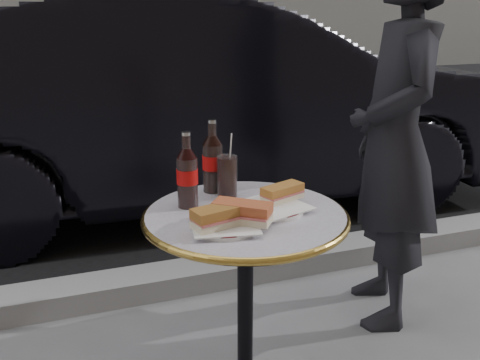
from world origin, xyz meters
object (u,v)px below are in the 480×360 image
object	(u,v)px
plate_right	(271,208)
bistro_table	(245,319)
cola_glass	(227,176)
cola_bottle_left	(187,170)
parked_car	(208,102)
cola_bottle_right	(213,156)
plate_left	(225,226)
pedestrian	(395,140)

from	to	relation	value
plate_right	bistro_table	bearing A→B (deg)	175.94
bistro_table	cola_glass	world-z (taller)	cola_glass
cola_bottle_left	parked_car	xyz separation A→B (m)	(0.63, 1.96, -0.15)
cola_bottle_left	plate_right	bearing A→B (deg)	-26.45
bistro_table	cola_bottle_right	distance (m)	0.54
plate_left	parked_car	xyz separation A→B (m)	(0.57, 2.15, -0.04)
cola_bottle_left	plate_left	bearing A→B (deg)	-74.59
plate_left	plate_right	distance (m)	0.19
plate_left	parked_car	size ratio (longest dim) A/B	0.04
bistro_table	parked_car	world-z (taller)	parked_car
plate_right	cola_glass	size ratio (longest dim) A/B	1.50
plate_left	plate_right	size ratio (longest dim) A/B	0.94
bistro_table	plate_left	size ratio (longest dim) A/B	3.82
bistro_table	cola_glass	size ratio (longest dim) A/B	5.41
cola_bottle_left	pedestrian	world-z (taller)	pedestrian
cola_bottle_right	parked_car	distance (m)	1.92
cola_bottle_right	pedestrian	distance (m)	0.85
cola_bottle_left	cola_glass	distance (m)	0.16
bistro_table	parked_car	distance (m)	2.14
bistro_table	parked_car	bearing A→B (deg)	77.00
cola_bottle_right	cola_glass	distance (m)	0.09
pedestrian	plate_right	bearing A→B (deg)	-41.81
plate_left	cola_bottle_left	size ratio (longest dim) A/B	0.81
bistro_table	cola_glass	distance (m)	0.46
cola_glass	parked_car	xyz separation A→B (m)	(0.48, 1.91, -0.10)
cola_bottle_left	pedestrian	distance (m)	0.99
cola_bottle_right	parked_car	size ratio (longest dim) A/B	0.06
bistro_table	cola_glass	xyz separation A→B (m)	(-0.01, 0.16, 0.43)
bistro_table	plate_right	world-z (taller)	plate_right
cola_bottle_left	cola_bottle_right	world-z (taller)	cola_bottle_right
bistro_table	pedestrian	world-z (taller)	pedestrian
parked_car	pedestrian	xyz separation A→B (m)	(0.32, -1.66, 0.09)
parked_car	plate_left	bearing A→B (deg)	167.92
cola_bottle_left	cola_bottle_right	distance (m)	0.16
cola_bottle_left	cola_glass	bearing A→B (deg)	19.19
cola_bottle_left	parked_car	world-z (taller)	parked_car
cola_bottle_left	pedestrian	xyz separation A→B (m)	(0.95, 0.29, -0.05)
bistro_table	plate_right	distance (m)	0.38
bistro_table	plate_left	bearing A→B (deg)	-136.18
plate_left	cola_bottle_left	xyz separation A→B (m)	(-0.05, 0.20, 0.11)
plate_left	pedestrian	world-z (taller)	pedestrian
plate_left	cola_bottle_right	size ratio (longest dim) A/B	0.79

